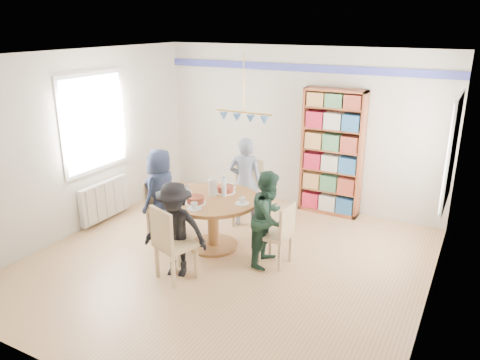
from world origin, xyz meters
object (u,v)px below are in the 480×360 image
Objects in this scene: chair_left at (156,204)px; person_far at (245,182)px; radiator at (105,200)px; dining_table at (213,211)px; chair_near at (170,241)px; bookshelf at (332,154)px; chair_right at (280,232)px; person_left at (161,192)px; chair_far at (248,189)px; person_near at (175,230)px; person_right at (269,218)px.

person_far is at bearing 40.02° from chair_left.
radiator is 0.77× the size of dining_table.
chair_left is 1.47m from chair_near.
bookshelf reaches higher than chair_near.
dining_table is 1.33× the size of chair_near.
chair_left is at bearing 178.52° from chair_right.
radiator is 1.15m from person_left.
person_left is at bearing -132.66° from chair_far.
dining_table is at bearing 0.58° from radiator.
radiator is at bearing 179.88° from chair_right.
radiator is at bearing -179.42° from dining_table.
bookshelf reaches higher than dining_table.
chair_near is at bearing -108.72° from bookshelf.
chair_left is 0.68× the size of person_near.
person_far reaches higher than chair_left.
chair_near is 1.32m from person_right.
radiator is 1.17× the size of chair_right.
person_right is 1.22m from person_near.
person_left is at bearing 178.61° from dining_table.
bookshelf is (1.01, 1.11, 0.31)m from person_far.
dining_table is 0.63× the size of bookshelf.
chair_left is at bearing 178.53° from dining_table.
person_left is (0.10, -0.00, 0.20)m from chair_left.
chair_far is 2.07m from chair_near.
chair_near is at bearing -89.31° from dining_table.
person_right is at bearing 48.12° from chair_near.
radiator is 0.75× the size of person_left.
person_far reaches higher than person_right.
radiator is 0.48× the size of bookshelf.
chair_left is 1.92m from person_right.
person_left is at bearing 2.23° from radiator.
chair_left is 1.45m from chair_far.
chair_far is 1.92m from person_near.
person_right is (0.87, -1.09, 0.09)m from chair_far.
chair_near is (-1.03, -1.00, 0.07)m from chair_right.
bookshelf reaches higher than person_far.
dining_table is at bearing 90.69° from chair_near.
chair_far is 0.78× the size of person_right.
chair_left is 0.86× the size of chair_near.
person_left is 1.03× the size of person_right.
person_left reaches higher than person_right.
chair_near is at bearing -26.15° from radiator.
person_far is at bearing -83.24° from chair_far.
chair_far is 0.20m from person_far.
person_near is (-0.01, -0.87, 0.06)m from dining_table.
chair_far is at bearing 44.44° from chair_left.
chair_far is at bearing 27.44° from radiator.
chair_right is 1.97m from person_left.
person_left is 0.64× the size of bookshelf.
chair_left is 0.40× the size of bookshelf.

